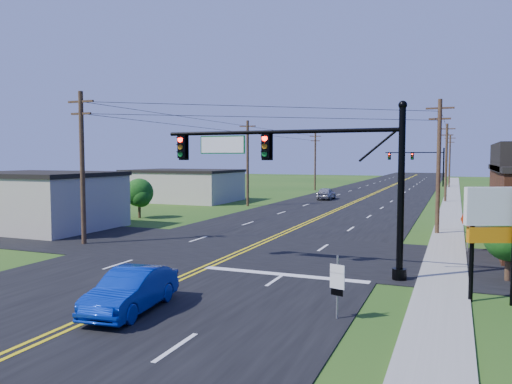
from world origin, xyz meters
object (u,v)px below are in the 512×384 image
at_px(signal_mast_main, 298,166).
at_px(stop_sign, 468,223).
at_px(route_sign, 337,283).
at_px(blue_car, 131,291).
at_px(signal_mast_far, 418,161).

xyz_separation_m(signal_mast_main, stop_sign, (7.24, 7.75, -3.16)).
relative_size(signal_mast_main, route_sign, 5.49).
relative_size(blue_car, route_sign, 2.09).
relative_size(blue_car, stop_sign, 1.95).
bearing_deg(blue_car, signal_mast_far, 80.95).
bearing_deg(stop_sign, blue_car, -120.19).
relative_size(signal_mast_far, stop_sign, 4.98).
height_order(signal_mast_far, blue_car, signal_mast_far).
bearing_deg(signal_mast_far, blue_car, -92.49).
xyz_separation_m(blue_car, route_sign, (6.53, 1.78, 0.49)).
relative_size(signal_mast_far, route_sign, 5.34).
relative_size(signal_mast_main, signal_mast_far, 1.03).
distance_m(signal_mast_far, route_sign, 78.13).
height_order(signal_mast_far, stop_sign, signal_mast_far).
distance_m(blue_car, stop_sign, 18.83).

